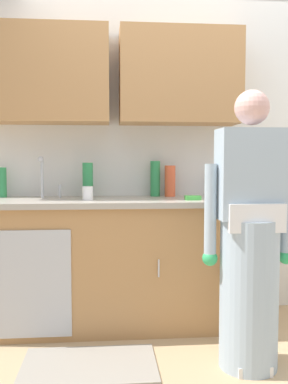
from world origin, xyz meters
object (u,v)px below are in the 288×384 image
object	(u,v)px
bottle_dish_liquid	(3,182)
bottle_cleaner_spray	(223,185)
sink	(45,201)
bottle_water_tall	(170,181)
bottle_soap	(155,179)
sponge	(193,198)
person_at_sink	(250,251)
bottle_water_short	(88,180)
cup_by_sink	(88,193)
knife_on_counter	(236,199)

from	to	relation	value
bottle_dish_liquid	bottle_cleaner_spray	bearing A→B (deg)	0.59
sink	bottle_water_tall	xyz separation A→B (m)	(0.94, 0.19, 0.14)
bottle_soap	sponge	distance (m)	0.44
bottle_water_tall	bottle_soap	bearing A→B (deg)	166.10
person_at_sink	bottle_water_tall	bearing A→B (deg)	109.56
person_at_sink	bottle_water_short	world-z (taller)	person_at_sink
sink	bottle_water_short	size ratio (longest dim) A/B	1.89
bottle_dish_liquid	bottle_water_tall	size ratio (longest dim) A/B	0.94
bottle_dish_liquid	bottle_water_short	world-z (taller)	bottle_water_short
bottle_cleaner_spray	bottle_soap	distance (m)	0.55
sink	person_at_sink	size ratio (longest dim) A/B	0.31
bottle_cleaner_spray	cup_by_sink	distance (m)	1.11
person_at_sink	cup_by_sink	bearing A→B (deg)	145.67
person_at_sink	bottle_water_short	size ratio (longest dim) A/B	6.11
bottle_dish_liquid	bottle_cleaner_spray	world-z (taller)	bottle_dish_liquid
cup_by_sink	sponge	distance (m)	0.75
bottle_water_tall	bottle_soap	xyz separation A→B (m)	(-0.11, 0.03, 0.02)
sink	bottle_dish_liquid	size ratio (longest dim) A/B	2.19
bottle_dish_liquid	sponge	distance (m)	1.45
bottle_water_tall	knife_on_counter	world-z (taller)	bottle_water_tall
sink	sponge	size ratio (longest dim) A/B	4.55
cup_by_sink	person_at_sink	bearing A→B (deg)	-34.33
bottle_soap	sponge	world-z (taller)	bottle_soap
person_at_sink	bottle_dish_liquid	world-z (taller)	person_at_sink
bottle_soap	knife_on_counter	size ratio (longest dim) A/B	1.16
sink	knife_on_counter	xyz separation A→B (m)	(1.37, -0.16, 0.02)
sink	bottle_water_tall	distance (m)	0.97
sink	person_at_sink	xyz separation A→B (m)	(1.27, -0.74, -0.23)
bottle_water_short	sponge	bearing A→B (deg)	-20.49
sponge	bottle_water_short	bearing A→B (deg)	159.51
sink	sponge	xyz separation A→B (m)	(1.06, -0.14, 0.03)
sink	bottle_water_short	xyz separation A→B (m)	(0.30, 0.14, 0.15)
person_at_sink	bottle_water_tall	size ratio (longest dim) A/B	6.68
bottle_soap	sink	bearing A→B (deg)	-165.43
person_at_sink	bottle_soap	distance (m)	1.13
bottle_dish_liquid	knife_on_counter	bearing A→B (deg)	-12.04
person_at_sink	sponge	bearing A→B (deg)	109.42
bottle_water_short	cup_by_sink	world-z (taller)	bottle_water_short
person_at_sink	sponge	distance (m)	0.69
sink	bottle_cleaner_spray	bearing A→B (deg)	9.30
sink	knife_on_counter	distance (m)	1.38
bottle_dish_liquid	bottle_soap	xyz separation A→B (m)	(1.17, 0.01, 0.02)
person_at_sink	sponge	xyz separation A→B (m)	(-0.21, 0.60, 0.26)
cup_by_sink	sink	bearing A→B (deg)	164.17
bottle_water_short	bottle_soap	xyz separation A→B (m)	(0.52, 0.07, 0.01)
knife_on_counter	sponge	world-z (taller)	sponge
bottle_soap	cup_by_sink	size ratio (longest dim) A/B	2.85
sponge	sink	bearing A→B (deg)	172.33
bottle_cleaner_spray	bottle_water_tall	world-z (taller)	bottle_water_tall
person_at_sink	bottle_dish_liquid	bearing A→B (deg)	149.51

